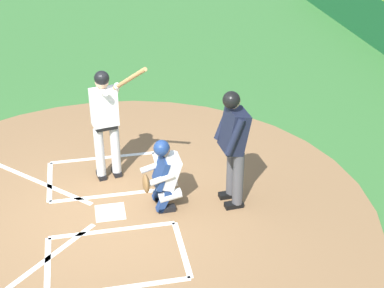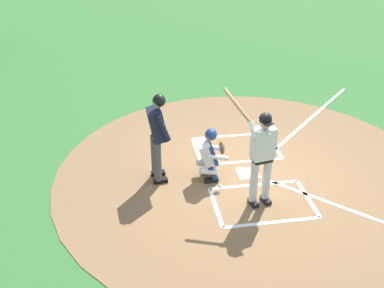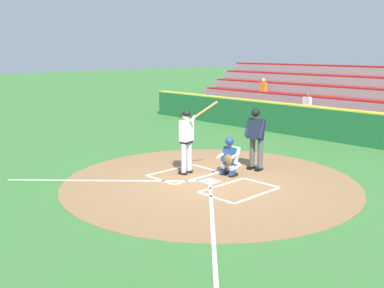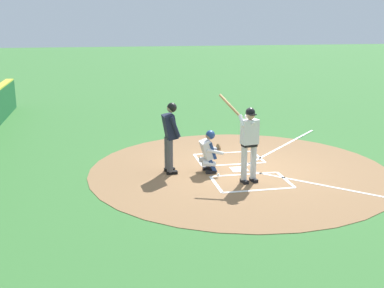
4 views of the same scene
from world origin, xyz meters
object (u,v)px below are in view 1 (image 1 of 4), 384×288
Objects in this scene: plate_umpire at (234,141)px; baseball at (151,191)px; catcher at (164,173)px; batter at (106,118)px.

baseball is (0.50, 1.17, -1.04)m from plate_umpire.
catcher reaches higher than baseball.
plate_umpire is 1.64m from baseball.
baseball is at bearing 21.00° from catcher.
batter is at bearing 45.27° from baseball.
batter is 28.76× the size of baseball.
batter is 1.14× the size of plate_umpire.
catcher is (-0.98, -0.75, -0.51)m from batter.
batter reaches higher than baseball.
batter reaches higher than plate_umpire.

